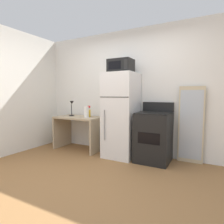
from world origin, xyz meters
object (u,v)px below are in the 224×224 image
(paper_towel_roll, at_px, (86,112))
(leaning_mirror, at_px, (191,125))
(refrigerator, at_px, (121,115))
(desk_lamp, at_px, (72,106))
(spray_bottle, at_px, (89,112))
(microwave, at_px, (121,66))
(desk, at_px, (79,127))
(oven_range, at_px, (153,137))

(paper_towel_roll, relative_size, leaning_mirror, 0.17)
(refrigerator, bearing_deg, leaning_mirror, 12.04)
(desk_lamp, height_order, paper_towel_roll, desk_lamp)
(leaning_mirror, bearing_deg, spray_bottle, -175.41)
(microwave, bearing_deg, paper_towel_roll, -177.22)
(desk_lamp, distance_m, paper_towel_roll, 0.50)
(desk, distance_m, desk_lamp, 0.52)
(microwave, xyz_separation_m, leaning_mirror, (1.28, 0.29, -1.10))
(leaning_mirror, bearing_deg, oven_range, -157.47)
(leaning_mirror, bearing_deg, desk_lamp, -174.59)
(spray_bottle, bearing_deg, oven_range, -3.20)
(desk, height_order, desk_lamp, desk_lamp)
(paper_towel_roll, bearing_deg, desk_lamp, 169.35)
(microwave, bearing_deg, refrigerator, 90.32)
(spray_bottle, height_order, leaning_mirror, leaning_mirror)
(paper_towel_roll, xyz_separation_m, microwave, (0.81, 0.04, 0.93))
(desk_lamp, distance_m, spray_bottle, 0.47)
(leaning_mirror, bearing_deg, paper_towel_roll, -170.93)
(desk, height_order, leaning_mirror, leaning_mirror)
(leaning_mirror, bearing_deg, refrigerator, -167.96)
(desk, relative_size, refrigerator, 0.63)
(microwave, distance_m, leaning_mirror, 1.71)
(paper_towel_roll, bearing_deg, refrigerator, 4.27)
(desk, relative_size, oven_range, 0.96)
(refrigerator, bearing_deg, desk_lamp, 178.68)
(oven_range, bearing_deg, desk, -179.86)
(oven_range, height_order, leaning_mirror, leaning_mirror)
(leaning_mirror, bearing_deg, microwave, -167.06)
(desk_lamp, relative_size, oven_range, 0.32)
(refrigerator, xyz_separation_m, oven_range, (0.66, 0.02, -0.37))
(refrigerator, height_order, microwave, microwave)
(desk_lamp, bearing_deg, desk, -4.33)
(oven_range, relative_size, leaning_mirror, 0.79)
(desk, bearing_deg, microwave, -1.83)
(refrigerator, bearing_deg, paper_towel_roll, -175.73)
(desk_lamp, bearing_deg, microwave, -2.26)
(oven_range, bearing_deg, microwave, -176.68)
(refrigerator, xyz_separation_m, microwave, (0.00, -0.02, 0.97))
(desk, height_order, refrigerator, refrigerator)
(spray_bottle, distance_m, refrigerator, 0.85)
(spray_bottle, distance_m, microwave, 1.28)
(desk_lamp, xyz_separation_m, leaning_mirror, (2.56, 0.24, -0.29))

